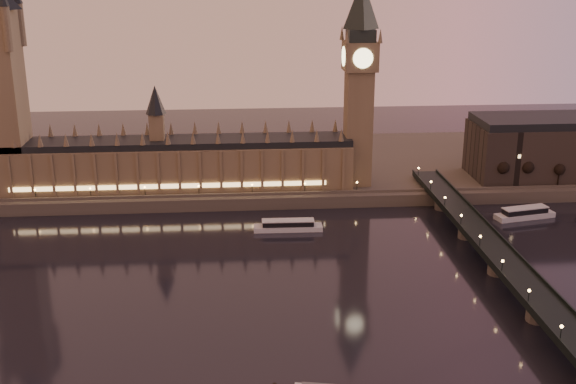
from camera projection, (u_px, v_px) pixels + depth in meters
The scene contains 10 objects.
ground at pixel (262, 305), 254.36m from camera, with size 700.00×700.00×0.00m, color black.
far_embankment at pixel (302, 167), 412.11m from camera, with size 560.00×130.00×6.00m, color #423D35.
palace_of_westminster at pixel (171, 158), 359.44m from camera, with size 180.00×26.62×52.00m.
big_ben at pixel (360, 71), 353.32m from camera, with size 17.68×17.68×104.00m.
westminster_bridge at pixel (516, 282), 259.40m from camera, with size 13.20×260.00×15.30m.
bare_tree_0 at pixel (500, 171), 362.45m from camera, with size 5.57×5.57×11.33m.
bare_tree_1 at pixel (530, 171), 363.60m from camera, with size 5.57×5.57×11.33m.
bare_tree_2 at pixel (560, 170), 364.74m from camera, with size 5.57×5.57×11.33m.
cruise_boat_a at pixel (288, 226), 323.32m from camera, with size 30.92×7.25×4.93m.
cruise_boat_b at pixel (525, 213), 338.49m from camera, with size 29.85×13.22×5.35m.
Camera 1 is at (-8.52, -229.68, 116.37)m, focal length 45.00 mm.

